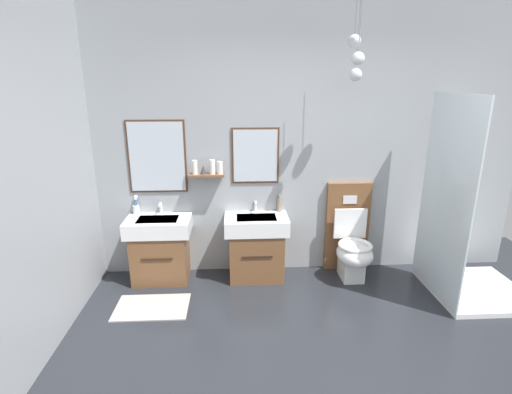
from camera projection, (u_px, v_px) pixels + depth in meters
name	position (u px, v px, depth m)	size (l,w,h in m)	color
wall_back	(304.00, 145.00, 4.12)	(4.63, 0.64, 2.79)	#999EA3
bath_mat	(152.00, 307.00, 3.67)	(0.68, 0.44, 0.01)	#9E9993
vanity_sink_left	(160.00, 247.00, 4.11)	(0.66, 0.44, 0.69)	brown
tap_on_left_sink	(160.00, 207.00, 4.15)	(0.03, 0.13, 0.11)	silver
vanity_sink_right	(256.00, 245.00, 4.17)	(0.66, 0.44, 0.69)	brown
tap_on_right_sink	(255.00, 205.00, 4.20)	(0.03, 0.13, 0.11)	silver
toilet	(351.00, 243.00, 4.20)	(0.48, 0.62, 1.00)	brown
toothbrush_cup	(136.00, 209.00, 4.13)	(0.07, 0.07, 0.21)	silver
soap_dispenser	(280.00, 204.00, 4.20)	(0.06, 0.06, 0.20)	gray
shower_tray	(464.00, 255.00, 3.81)	(0.91, 0.89, 1.95)	white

